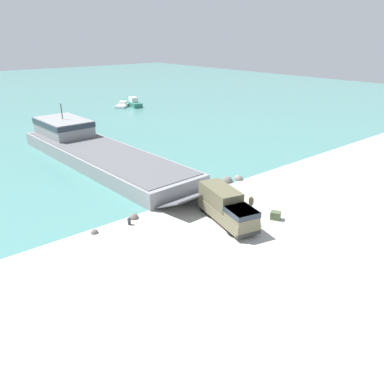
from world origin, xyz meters
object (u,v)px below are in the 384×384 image
object	(u,v)px
moored_boat_a	(133,103)
cargo_crate	(275,215)
landing_craft	(92,148)
moored_boat_b	(123,105)
mooring_bollard	(129,221)
soldier_on_ramp	(251,203)
military_truck	(227,207)

from	to	relation	value
moored_boat_a	cargo_crate	bearing A→B (deg)	-98.58
moored_boat_a	landing_craft	bearing A→B (deg)	-117.90
moored_boat_a	moored_boat_b	xyz separation A→B (m)	(-2.67, 0.34, -0.30)
cargo_crate	moored_boat_b	bearing A→B (deg)	72.82
mooring_bollard	cargo_crate	bearing A→B (deg)	-34.96
cargo_crate	soldier_on_ramp	bearing A→B (deg)	103.87
landing_craft	mooring_bollard	xyz separation A→B (m)	(-6.56, -21.16, -1.17)
military_truck	moored_boat_a	size ratio (longest dim) A/B	0.95
soldier_on_ramp	mooring_bollard	size ratio (longest dim) A/B	2.44
landing_craft	cargo_crate	size ratio (longest dim) A/B	40.42
military_truck	cargo_crate	size ratio (longest dim) A/B	8.58
landing_craft	moored_boat_a	size ratio (longest dim) A/B	4.47
military_truck	cargo_crate	distance (m)	5.05
soldier_on_ramp	moored_boat_b	world-z (taller)	soldier_on_ramp
military_truck	mooring_bollard	size ratio (longest dim) A/B	11.11
soldier_on_ramp	landing_craft	bearing A→B (deg)	91.14
military_truck	cargo_crate	xyz separation A→B (m)	(4.08, -2.72, -1.20)
soldier_on_ramp	cargo_crate	size ratio (longest dim) A/B	1.88
landing_craft	moored_boat_a	bearing A→B (deg)	48.85
moored_boat_a	moored_boat_b	size ratio (longest dim) A/B	1.45
landing_craft	military_truck	bearing A→B (deg)	-90.20
soldier_on_ramp	cargo_crate	world-z (taller)	soldier_on_ramp
moored_boat_a	moored_boat_b	distance (m)	2.71
soldier_on_ramp	cargo_crate	bearing A→B (deg)	-84.46
landing_craft	cargo_crate	distance (m)	29.78
landing_craft	soldier_on_ramp	xyz separation A→B (m)	(4.45, -26.67, -0.53)
military_truck	soldier_on_ramp	xyz separation A→B (m)	(3.43, -0.07, -0.56)
moored_boat_b	cargo_crate	xyz separation A→B (m)	(-19.78, -63.99, -0.05)
military_truck	moored_boat_a	world-z (taller)	military_truck
military_truck	mooring_bollard	xyz separation A→B (m)	(-7.58, 5.43, -1.20)
landing_craft	moored_boat_b	world-z (taller)	landing_craft
soldier_on_ramp	moored_boat_a	bearing A→B (deg)	60.92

